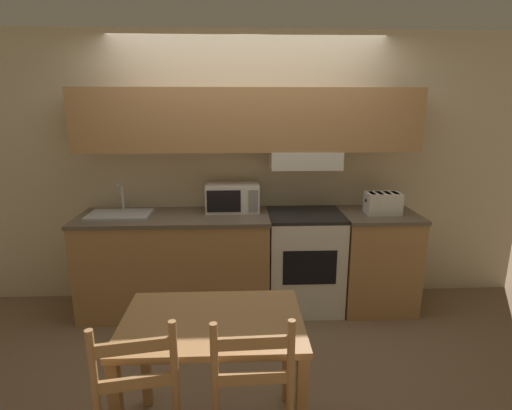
{
  "coord_description": "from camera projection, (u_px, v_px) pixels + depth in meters",
  "views": [
    {
      "loc": [
        -0.09,
        -3.8,
        1.89
      ],
      "look_at": [
        0.05,
        -0.55,
        1.08
      ],
      "focal_mm": 28.0,
      "sensor_mm": 36.0,
      "label": 1
    }
  ],
  "objects": [
    {
      "name": "wall_back",
      "position": [
        250.0,
        150.0,
        3.72
      ],
      "size": [
        5.47,
        0.38,
        2.55
      ],
      "color": "beige",
      "rests_on": "ground_plane"
    },
    {
      "name": "lower_counter_right_stub",
      "position": [
        376.0,
        260.0,
        3.79
      ],
      "size": [
        0.69,
        0.63,
        0.93
      ],
      "color": "tan",
      "rests_on": "ground_plane"
    },
    {
      "name": "dining_table",
      "position": [
        213.0,
        340.0,
        2.19
      ],
      "size": [
        0.98,
        0.66,
        0.77
      ],
      "color": "#B27F4C",
      "rests_on": "ground_plane"
    },
    {
      "name": "ground_plane",
      "position": [
        249.0,
        292.0,
        4.14
      ],
      "size": [
        16.0,
        16.0,
        0.0
      ],
      "primitive_type": "plane",
      "color": "#7F664C"
    },
    {
      "name": "microwave",
      "position": [
        233.0,
        198.0,
        3.72
      ],
      "size": [
        0.49,
        0.3,
        0.25
      ],
      "color": "white",
      "rests_on": "lower_counter_main"
    },
    {
      "name": "sink_basin",
      "position": [
        120.0,
        214.0,
        3.57
      ],
      "size": [
        0.55,
        0.35,
        0.28
      ],
      "color": "#B7BABF",
      "rests_on": "lower_counter_main"
    },
    {
      "name": "lower_counter_main",
      "position": [
        176.0,
        263.0,
        3.71
      ],
      "size": [
        1.72,
        0.63,
        0.93
      ],
      "color": "tan",
      "rests_on": "ground_plane"
    },
    {
      "name": "toaster",
      "position": [
        383.0,
        203.0,
        3.62
      ],
      "size": [
        0.32,
        0.2,
        0.2
      ],
      "color": "white",
      "rests_on": "lower_counter_right_stub"
    },
    {
      "name": "stove_range",
      "position": [
        304.0,
        261.0,
        3.77
      ],
      "size": [
        0.67,
        0.59,
        0.93
      ],
      "color": "white",
      "rests_on": "ground_plane"
    }
  ]
}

